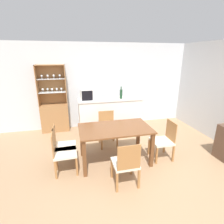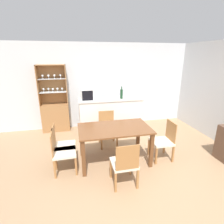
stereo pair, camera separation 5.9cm
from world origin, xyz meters
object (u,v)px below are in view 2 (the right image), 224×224
(dining_chair_side_left_near, at_px, (62,152))
(dining_chair_head_far, at_px, (107,129))
(dining_chair_side_left_far, at_px, (63,145))
(microwave, at_px, (89,94))
(dining_chair_side_right_near, at_px, (163,141))
(wine_bottle, at_px, (121,94))
(dining_chair_head_near, at_px, (125,164))
(dining_table, at_px, (114,133))
(display_cabinet, at_px, (55,112))

(dining_chair_side_left_near, bearing_deg, dining_chair_head_far, 128.34)
(dining_chair_side_left_far, xyz_separation_m, microwave, (0.70, 1.33, 0.75))
(dining_chair_side_right_near, height_order, dining_chair_side_left_near, same)
(dining_chair_side_left_far, distance_m, wine_bottle, 2.15)
(dining_chair_side_right_near, xyz_separation_m, wine_bottle, (-0.53, 1.51, 0.74))
(dining_chair_side_right_near, relative_size, microwave, 1.91)
(dining_chair_side_right_near, distance_m, dining_chair_head_near, 1.23)
(dining_chair_side_right_near, bearing_deg, wine_bottle, 20.35)
(dining_table, distance_m, microwave, 1.59)
(display_cabinet, relative_size, dining_chair_side_left_near, 2.29)
(dining_chair_head_near, height_order, microwave, microwave)
(dining_chair_head_near, relative_size, wine_bottle, 2.49)
(dining_chair_side_left_far, relative_size, microwave, 1.91)
(microwave, distance_m, wine_bottle, 0.89)
(dining_chair_side_left_far, distance_m, dining_chair_head_far, 1.23)
(dining_chair_side_left_far, relative_size, dining_chair_side_left_near, 1.00)
(dining_chair_side_left_far, xyz_separation_m, dining_chair_head_far, (1.06, 0.63, 0.00))
(dining_chair_side_left_near, bearing_deg, display_cabinet, -174.08)
(display_cabinet, height_order, dining_chair_head_near, display_cabinet)
(dining_chair_side_left_far, bearing_deg, dining_chair_side_right_near, 83.97)
(display_cabinet, xyz_separation_m, dining_chair_head_near, (1.34, -2.73, -0.15))
(dining_chair_side_right_near, bearing_deg, dining_chair_head_far, 50.99)
(dining_chair_head_near, height_order, wine_bottle, wine_bottle)
(dining_table, xyz_separation_m, dining_chair_head_near, (-0.00, -0.76, -0.23))
(dining_chair_side_left_near, bearing_deg, microwave, 154.51)
(dining_chair_side_right_near, relative_size, dining_chair_head_far, 1.00)
(dining_chair_side_left_far, bearing_deg, dining_chair_side_left_near, 0.95)
(dining_chair_side_right_near, xyz_separation_m, dining_chair_head_far, (-1.06, 0.89, 0.00))
(dining_table, bearing_deg, dining_chair_head_far, 89.99)
(display_cabinet, distance_m, dining_chair_head_far, 1.82)
(dining_chair_side_right_near, bearing_deg, display_cabinet, 49.67)
(dining_chair_side_left_near, xyz_separation_m, microwave, (0.70, 1.59, 0.75))
(display_cabinet, distance_m, dining_chair_side_right_near, 3.19)
(dining_chair_head_near, bearing_deg, wine_bottle, 76.47)
(dining_chair_side_left_far, distance_m, dining_chair_side_right_near, 2.13)
(microwave, relative_size, wine_bottle, 1.31)
(display_cabinet, bearing_deg, dining_chair_side_left_near, -82.45)
(dining_chair_head_far, distance_m, dining_chair_side_left_near, 1.38)
(display_cabinet, distance_m, microwave, 1.26)
(dining_table, bearing_deg, dining_chair_side_left_far, 173.02)
(dining_chair_side_left_near, relative_size, microwave, 1.91)
(dining_chair_head_far, bearing_deg, dining_chair_side_left_near, 40.12)
(display_cabinet, relative_size, wine_bottle, 5.70)
(dining_table, height_order, dining_chair_side_left_far, dining_chair_side_left_far)
(display_cabinet, relative_size, dining_chair_side_right_near, 2.29)
(display_cabinet, xyz_separation_m, dining_chair_head_far, (1.34, -1.22, -0.15))
(dining_chair_side_left_far, height_order, wine_bottle, wine_bottle)
(dining_chair_side_left_near, bearing_deg, dining_chair_side_right_near, 88.39)
(microwave, height_order, wine_bottle, wine_bottle)
(display_cabinet, bearing_deg, wine_bottle, -17.56)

